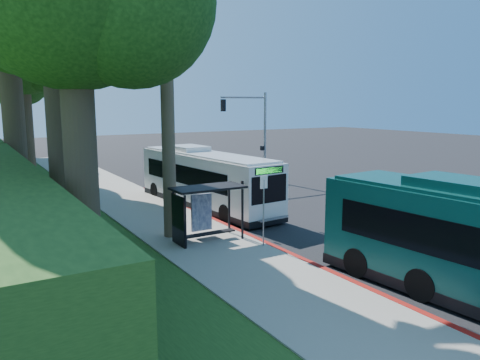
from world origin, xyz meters
TOP-DOWN VIEW (x-y plane):
  - ground at (0.00, 0.00)m, footprint 140.00×140.00m
  - sidewalk at (-7.30, 0.00)m, footprint 4.50×70.00m
  - red_curb at (-5.00, -4.00)m, footprint 0.25×30.00m
  - grass_verge at (-13.00, 5.00)m, footprint 8.00×70.00m
  - bus_shelter at (-7.26, -2.86)m, footprint 3.20×1.51m
  - stop_sign_pole at (-5.40, -5.00)m, footprint 0.35×0.06m
  - traffic_signal_pole at (3.78, 10.00)m, footprint 4.10×0.30m
  - tree_2 at (-11.89, 15.98)m, footprint 8.82×8.40m
  - tree_4 at (-11.40, 31.98)m, footprint 8.40×8.00m
  - tree_5 at (-10.41, 39.99)m, footprint 7.35×7.00m
  - white_bus at (-3.81, 3.66)m, footprint 3.56×12.07m
  - pickup at (1.32, 7.05)m, footprint 3.75×6.05m

SIDE VIEW (x-z plane):
  - ground at x=0.00m, z-range 0.00..0.00m
  - grass_verge at x=-13.00m, z-range 0.00..0.06m
  - sidewalk at x=-7.30m, z-range 0.00..0.12m
  - red_curb at x=-5.00m, z-range 0.00..0.13m
  - pickup at x=1.32m, z-range 0.00..1.56m
  - white_bus at x=-3.81m, z-range -0.04..3.50m
  - bus_shelter at x=-7.26m, z-range 0.53..3.08m
  - stop_sign_pole at x=-5.40m, z-range 0.50..3.67m
  - traffic_signal_pole at x=3.78m, z-range 0.92..7.92m
  - tree_5 at x=-10.41m, z-range 2.53..15.39m
  - tree_4 at x=-11.40m, z-range 2.66..16.80m
  - tree_2 at x=-11.89m, z-range 2.92..18.04m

